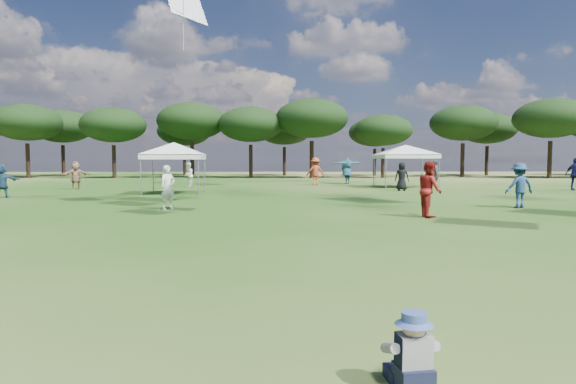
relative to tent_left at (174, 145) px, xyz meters
name	(u,v)px	position (x,y,z in m)	size (l,w,h in m)	color
tree_line	(301,124)	(7.73, 24.95, 2.96)	(108.78, 17.63, 7.77)	black
tent_left	(174,145)	(0.00, 0.00, 0.00)	(5.82, 5.82, 2.89)	gray
tent_right	(405,147)	(13.16, 5.47, 0.07)	(6.82, 6.82, 2.96)	gray
toddler	(412,355)	(6.00, -20.84, -2.20)	(0.41, 0.45, 0.59)	black
festival_crowd	(314,175)	(7.23, 2.33, -1.60)	(30.47, 21.57, 1.93)	#966D52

